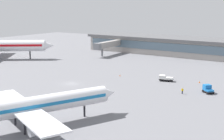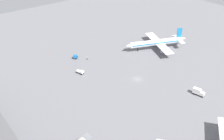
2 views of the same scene
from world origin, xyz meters
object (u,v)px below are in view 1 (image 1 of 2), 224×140
Objects in this scene: baggage_tug at (208,89)px; safety_cone_near_gate at (120,75)px; airplane_distant at (30,106)px; safety_cone_mid_apron at (199,82)px; ground_crew_worker at (182,91)px; pushback_tractor at (165,78)px.

baggage_tug is 33.08m from safety_cone_near_gate.
safety_cone_mid_apron is (-13.89, -57.28, -4.14)m from airplane_distant.
baggage_tug is 6.22× the size of safety_cone_near_gate.
baggage_tug is 12.40m from safety_cone_mid_apron.
safety_cone_mid_apron is at bearing -167.90° from safety_cone_near_gate.
airplane_distant is 53.28m from safety_cone_near_gate.
ground_crew_worker is at bearing 84.04° from baggage_tug.
pushback_tractor is (16.30, -6.76, -0.19)m from baggage_tug.
pushback_tractor is 7.91× the size of safety_cone_mid_apron.
pushback_tractor is 10.75m from safety_cone_mid_apron.
airplane_distant is 59.09m from safety_cone_mid_apron.
safety_cone_near_gate is (27.25, -9.92, -0.55)m from ground_crew_worker.
pushback_tractor reaches higher than ground_crew_worker.
airplane_distant is 8.07× the size of pushback_tractor.
airplane_distant reaches higher than baggage_tug.
baggage_tug is at bearing -62.82° from ground_crew_worker.
safety_cone_near_gate is at bearing 33.20° from baggage_tug.
baggage_tug is 7.35m from ground_crew_worker.
baggage_tug is at bearing 171.33° from safety_cone_near_gate.
ground_crew_worker is 2.78× the size of safety_cone_mid_apron.
safety_cone_near_gate is at bearing 35.88° from airplane_distant.
ground_crew_worker is at bearing 117.72° from pushback_tractor.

